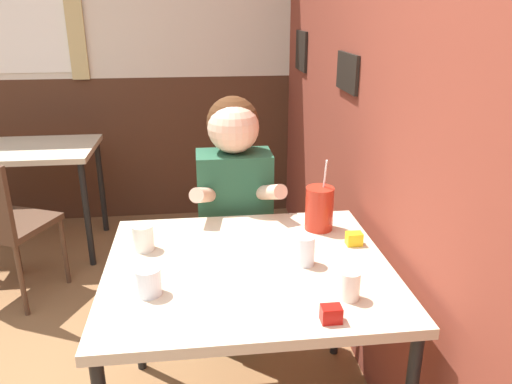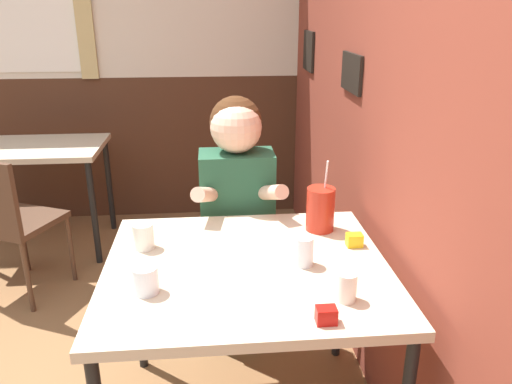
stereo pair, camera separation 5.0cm
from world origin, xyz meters
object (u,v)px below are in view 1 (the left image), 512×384
chair_near_window (0,220)px  background_table (31,160)px  person_seated (235,214)px  main_table (248,280)px  cocktail_pitcher (319,208)px

chair_near_window → background_table: bearing=114.1°
chair_near_window → person_seated: bearing=3.2°
background_table → chair_near_window: size_ratio=0.96×
main_table → person_seated: person_seated is taller
main_table → chair_near_window: size_ratio=1.17×
background_table → chair_near_window: (-0.00, -0.65, -0.14)m
cocktail_pitcher → main_table: bearing=-140.0°
background_table → chair_near_window: bearing=-90.2°
background_table → person_seated: size_ratio=0.67×
person_seated → cocktail_pitcher: (0.32, -0.33, 0.15)m
main_table → cocktail_pitcher: 0.45m
chair_near_window → cocktail_pitcher: bearing=-3.1°
main_table → background_table: size_ratio=1.22×
chair_near_window → person_seated: 1.35m
main_table → background_table: same height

